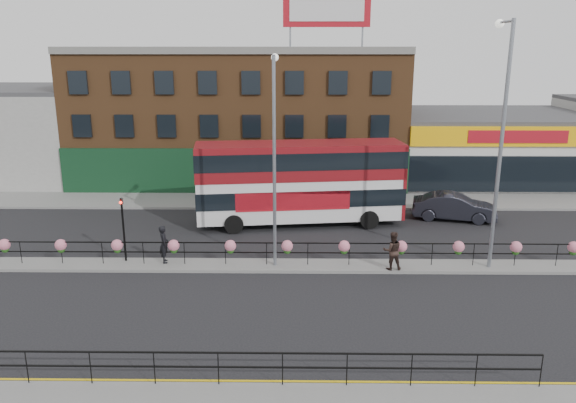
{
  "coord_description": "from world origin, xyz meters",
  "views": [
    {
      "loc": [
        0.37,
        -25.51,
        10.34
      ],
      "look_at": [
        0.0,
        3.0,
        2.5
      ],
      "focal_mm": 35.0,
      "sensor_mm": 36.0,
      "label": 1
    }
  ],
  "objects_px": {
    "double_decker_bus": "(300,175)",
    "lamp_column_west": "(274,144)",
    "car": "(454,207)",
    "lamp_column_east": "(501,125)",
    "pedestrian_a": "(164,244)",
    "pedestrian_b": "(392,251)"
  },
  "relations": [
    {
      "from": "lamp_column_west",
      "to": "pedestrian_a",
      "type": "bearing_deg",
      "value": 179.27
    },
    {
      "from": "car",
      "to": "lamp_column_west",
      "type": "relative_size",
      "value": 0.53
    },
    {
      "from": "lamp_column_west",
      "to": "lamp_column_east",
      "type": "xyz_separation_m",
      "value": [
        10.32,
        -0.04,
        0.9
      ]
    },
    {
      "from": "pedestrian_a",
      "to": "lamp_column_east",
      "type": "height_order",
      "value": "lamp_column_east"
    },
    {
      "from": "pedestrian_a",
      "to": "lamp_column_west",
      "type": "distance_m",
      "value": 7.35
    },
    {
      "from": "pedestrian_b",
      "to": "lamp_column_west",
      "type": "bearing_deg",
      "value": -9.48
    },
    {
      "from": "double_decker_bus",
      "to": "lamp_column_west",
      "type": "xyz_separation_m",
      "value": [
        -1.28,
        -6.82,
        2.99
      ]
    },
    {
      "from": "double_decker_bus",
      "to": "lamp_column_east",
      "type": "bearing_deg",
      "value": -37.23
    },
    {
      "from": "double_decker_bus",
      "to": "lamp_column_west",
      "type": "distance_m",
      "value": 7.55
    },
    {
      "from": "double_decker_bus",
      "to": "lamp_column_east",
      "type": "distance_m",
      "value": 11.99
    },
    {
      "from": "double_decker_bus",
      "to": "pedestrian_a",
      "type": "xyz_separation_m",
      "value": [
        -6.71,
        -6.75,
        -1.96
      ]
    },
    {
      "from": "pedestrian_a",
      "to": "pedestrian_b",
      "type": "xyz_separation_m",
      "value": [
        11.0,
        -0.76,
        -0.0
      ]
    },
    {
      "from": "car",
      "to": "lamp_column_east",
      "type": "distance_m",
      "value": 9.96
    },
    {
      "from": "pedestrian_a",
      "to": "pedestrian_b",
      "type": "relative_size",
      "value": 1.0
    },
    {
      "from": "car",
      "to": "double_decker_bus",
      "type": "bearing_deg",
      "value": 109.17
    },
    {
      "from": "double_decker_bus",
      "to": "lamp_column_west",
      "type": "bearing_deg",
      "value": -100.65
    },
    {
      "from": "double_decker_bus",
      "to": "pedestrian_a",
      "type": "relative_size",
      "value": 6.68
    },
    {
      "from": "double_decker_bus",
      "to": "car",
      "type": "height_order",
      "value": "double_decker_bus"
    },
    {
      "from": "lamp_column_east",
      "to": "pedestrian_a",
      "type": "bearing_deg",
      "value": 179.58
    },
    {
      "from": "double_decker_bus",
      "to": "pedestrian_b",
      "type": "xyz_separation_m",
      "value": [
        4.29,
        -7.51,
        -1.96
      ]
    },
    {
      "from": "lamp_column_west",
      "to": "car",
      "type": "bearing_deg",
      "value": 35.84
    },
    {
      "from": "pedestrian_a",
      "to": "pedestrian_b",
      "type": "height_order",
      "value": "pedestrian_a"
    }
  ]
}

